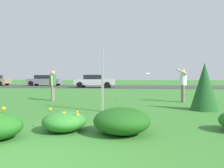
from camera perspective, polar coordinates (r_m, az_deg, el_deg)
name	(u,v)px	position (r m, az deg, el deg)	size (l,w,h in m)	color
ground_plane	(106,95)	(15.62, -1.40, -2.80)	(120.00, 120.00, 0.00)	#387A2D
highway_strip	(118,87)	(28.08, 1.59, -0.67)	(120.00, 9.27, 0.01)	#38383A
highway_center_stripe	(118,87)	(28.08, 1.59, -0.66)	(120.00, 0.16, 0.00)	yellow
daylily_clump_mid_right	(64,121)	(5.56, -11.83, -9.09)	(1.02, 1.07, 0.53)	#337F2D
daylily_clump_mid_center	(122,121)	(5.20, 2.49, -9.18)	(1.29, 1.30, 0.59)	#1E5619
sign_post_near_path	(103,80)	(8.37, -2.37, 0.98)	(0.07, 0.10, 2.31)	#93969B
evergreen_shrub_side	(204,86)	(9.36, 22.10, -0.56)	(1.04, 1.04, 1.82)	#1E5123
person_thrower_green_shirt	(53,83)	(12.48, -14.59, 0.30)	(0.44, 0.49, 1.79)	#287038
person_catcher_white_shirt	(183,82)	(11.92, 17.32, 0.41)	(0.55, 0.49, 1.68)	silver
frisbee_white	(148,74)	(11.59, 8.88, 2.60)	(0.24, 0.23, 0.12)	white
car_gray_center_left	(45,80)	(32.40, -16.51, 0.90)	(4.50, 2.00, 1.45)	slate
car_silver_center_right	(94,81)	(26.29, -4.40, 0.75)	(4.50, 2.00, 1.45)	#B7BABF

